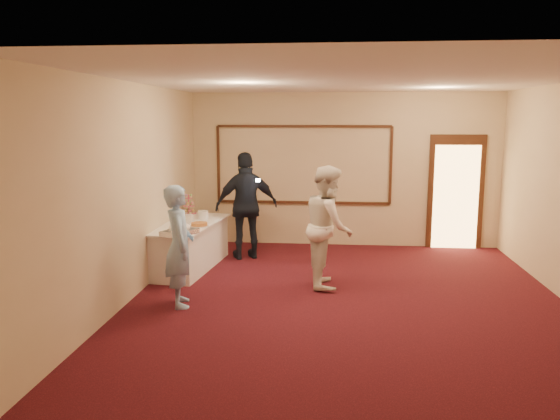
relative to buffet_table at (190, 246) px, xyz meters
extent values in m
plane|color=black|center=(2.60, -1.50, -0.39)|extent=(7.00, 7.00, 0.00)
cube|color=beige|center=(2.60, 2.00, 1.11)|extent=(6.00, 0.04, 3.00)
cube|color=beige|center=(2.60, -5.00, 1.11)|extent=(6.00, 0.04, 3.00)
cube|color=beige|center=(-0.40, -1.50, 1.11)|extent=(0.04, 7.00, 3.00)
cube|color=white|center=(2.60, -1.50, 2.61)|extent=(6.00, 7.00, 0.04)
cube|color=#341E0F|center=(1.80, 1.97, 0.46)|extent=(3.40, 0.04, 0.05)
cube|color=#341E0F|center=(1.80, 1.97, 1.96)|extent=(3.40, 0.04, 0.05)
cube|color=#341E0F|center=(0.10, 1.97, 1.21)|extent=(0.05, 0.04, 1.50)
cube|color=#341E0F|center=(3.50, 1.97, 1.21)|extent=(0.05, 0.04, 1.50)
cube|color=#341E0F|center=(4.75, 1.96, 0.71)|extent=(1.05, 0.06, 2.20)
cube|color=#FFBF66|center=(4.75, 1.93, 0.61)|extent=(0.85, 0.02, 2.00)
cube|color=white|center=(0.00, 0.00, -0.02)|extent=(0.92, 2.04, 0.74)
cube|color=white|center=(0.00, 0.00, 0.37)|extent=(1.02, 2.16, 0.03)
cube|color=silver|center=(0.09, -0.89, 0.40)|extent=(0.53, 0.59, 0.04)
ellipsoid|color=white|center=(0.09, -0.89, 0.50)|extent=(0.32, 0.32, 0.15)
cube|color=silver|center=(0.20, -0.74, 0.43)|extent=(0.07, 0.35, 0.01)
cylinder|color=#DB5279|center=(-0.25, 0.92, 0.56)|extent=(0.02, 0.02, 0.36)
cylinder|color=#DB5279|center=(-0.25, 0.92, 0.39)|extent=(0.27, 0.27, 0.01)
cylinder|color=#DB5279|center=(-0.25, 0.92, 0.53)|extent=(0.20, 0.20, 0.01)
cylinder|color=#DB5279|center=(-0.25, 0.92, 0.67)|extent=(0.14, 0.14, 0.01)
cylinder|color=white|center=(-0.01, -0.04, 0.45)|extent=(0.17, 0.17, 0.15)
cylinder|color=white|center=(-0.01, -0.04, 0.53)|extent=(0.18, 0.18, 0.01)
cylinder|color=white|center=(0.14, 0.41, 0.45)|extent=(0.17, 0.17, 0.14)
cylinder|color=white|center=(0.14, 0.41, 0.53)|extent=(0.18, 0.18, 0.01)
cylinder|color=white|center=(0.23, -0.23, 0.39)|extent=(0.31, 0.31, 0.01)
cylinder|color=#9B6427|center=(0.23, -0.23, 0.42)|extent=(0.26, 0.26, 0.05)
imported|color=#96C6FA|center=(0.35, -1.83, 0.43)|extent=(0.57, 0.69, 1.64)
imported|color=white|center=(2.32, -0.73, 0.52)|extent=(0.75, 0.93, 1.82)
imported|color=black|center=(0.85, 0.77, 0.57)|extent=(1.22, 0.84, 1.92)
cube|color=white|center=(1.09, 0.49, 1.06)|extent=(0.08, 0.05, 0.05)
camera|label=1|loc=(2.37, -8.75, 2.12)|focal=35.00mm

